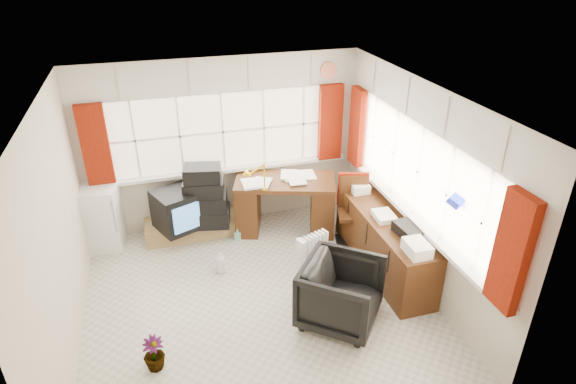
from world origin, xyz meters
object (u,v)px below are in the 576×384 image
at_px(radiator, 314,258).
at_px(task_chair, 353,207).
at_px(credenza, 383,242).
at_px(office_chair, 341,293).
at_px(tv_bench, 194,226).
at_px(desk_lamp, 264,171).
at_px(desk, 285,202).
at_px(crt_tv, 179,209).
at_px(mini_fridge, 101,216).

bearing_deg(radiator, task_chair, 37.12).
bearing_deg(credenza, office_chair, -139.02).
xyz_separation_m(radiator, tv_bench, (-1.37, 1.40, -0.11)).
xyz_separation_m(desk_lamp, credenza, (1.31, -1.07, -0.71)).
relative_size(desk_lamp, office_chair, 0.48).
xyz_separation_m(task_chair, office_chair, (-0.78, -1.50, -0.16)).
height_order(desk, credenza, desk).
bearing_deg(crt_tv, desk, -3.73).
distance_m(task_chair, crt_tv, 2.43).
xyz_separation_m(desk, tv_bench, (-1.32, 0.25, -0.33)).
distance_m(desk, mini_fridge, 2.59).
height_order(task_chair, radiator, task_chair).
relative_size(desk, crt_tv, 2.00).
relative_size(desk, mini_fridge, 1.71).
bearing_deg(mini_fridge, radiator, -29.43).
distance_m(desk, credenza, 1.60).
distance_m(desk_lamp, mini_fridge, 2.37).
height_order(desk_lamp, crt_tv, desk_lamp).
xyz_separation_m(desk, task_chair, (0.83, -0.56, 0.09)).
distance_m(desk, crt_tv, 1.52).
relative_size(desk, office_chair, 1.86).
relative_size(desk_lamp, crt_tv, 0.51).
xyz_separation_m(desk, radiator, (0.05, -1.15, -0.22)).
bearing_deg(desk_lamp, radiator, -67.26).
bearing_deg(tv_bench, mini_fridge, 176.35).
xyz_separation_m(desk_lamp, radiator, (0.40, -0.95, -0.86)).
distance_m(radiator, mini_fridge, 3.01).
distance_m(office_chair, credenza, 1.21).
height_order(desk, crt_tv, desk).
bearing_deg(task_chair, tv_bench, 159.31).
bearing_deg(desk, crt_tv, 176.27).
relative_size(desk, task_chair, 1.52).
bearing_deg(task_chair, crt_tv, 164.17).
xyz_separation_m(office_chair, mini_fridge, (-2.62, 2.39, 0.08)).
xyz_separation_m(task_chair, mini_fridge, (-3.39, 0.89, -0.09)).
relative_size(desk_lamp, credenza, 0.20).
relative_size(task_chair, crt_tv, 1.31).
bearing_deg(credenza, desk, 126.98).
xyz_separation_m(task_chair, credenza, (0.13, -0.71, -0.16)).
height_order(desk_lamp, mini_fridge, desk_lamp).
height_order(tv_bench, crt_tv, crt_tv).
xyz_separation_m(radiator, crt_tv, (-1.56, 1.25, 0.29)).
xyz_separation_m(desk, crt_tv, (-1.51, 0.10, 0.07)).
height_order(task_chair, tv_bench, task_chair).
relative_size(desk_lamp, mini_fridge, 0.44).
xyz_separation_m(credenza, tv_bench, (-2.28, 1.52, -0.26)).
distance_m(task_chair, office_chair, 1.70).
relative_size(task_chair, credenza, 0.51).
bearing_deg(radiator, desk, 92.43).
distance_m(desk_lamp, radiator, 1.34).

